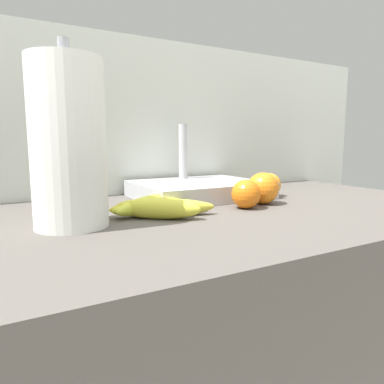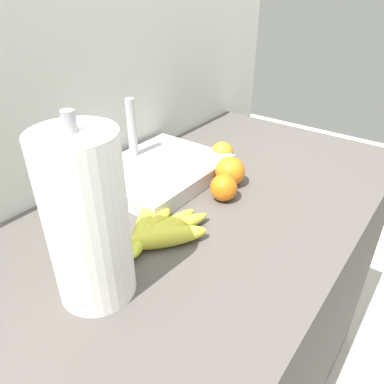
# 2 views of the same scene
# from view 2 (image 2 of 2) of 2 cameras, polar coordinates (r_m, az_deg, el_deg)

# --- Properties ---
(counter) EXTENTS (1.45, 0.65, 0.86)m
(counter) POSITION_cam_2_polar(r_m,az_deg,el_deg) (1.11, -1.82, -23.85)
(counter) COLOR #514C47
(counter) RESTS_ON ground
(wall_back) EXTENTS (1.85, 0.06, 1.30)m
(wall_back) POSITION_cam_2_polar(r_m,az_deg,el_deg) (1.13, -16.37, -7.52)
(wall_back) COLOR silver
(wall_back) RESTS_ON ground
(banana_bunch) EXTENTS (0.22, 0.21, 0.04)m
(banana_bunch) POSITION_cam_2_polar(r_m,az_deg,el_deg) (0.76, -5.41, -5.97)
(banana_bunch) COLOR gold
(banana_bunch) RESTS_ON counter
(orange_right) EXTENTS (0.08, 0.08, 0.08)m
(orange_right) POSITION_cam_2_polar(r_m,az_deg,el_deg) (0.94, 5.95, 3.23)
(orange_right) COLOR orange
(orange_right) RESTS_ON counter
(orange_back_right) EXTENTS (0.06, 0.06, 0.06)m
(orange_back_right) POSITION_cam_2_polar(r_m,az_deg,el_deg) (1.05, 4.75, 6.10)
(orange_back_right) COLOR orange
(orange_back_right) RESTS_ON counter
(orange_far_right) EXTENTS (0.07, 0.07, 0.07)m
(orange_far_right) POSITION_cam_2_polar(r_m,az_deg,el_deg) (0.88, 4.94, 0.68)
(orange_far_right) COLOR orange
(orange_far_right) RESTS_ON counter
(paper_towel_roll) EXTENTS (0.13, 0.13, 0.32)m
(paper_towel_roll) POSITION_cam_2_polar(r_m,az_deg,el_deg) (0.59, -16.02, -4.29)
(paper_towel_roll) COLOR white
(paper_towel_roll) RESTS_ON counter
(sink_basin) EXTENTS (0.33, 0.26, 0.20)m
(sink_basin) POSITION_cam_2_polar(r_m,az_deg,el_deg) (0.98, -5.12, 3.42)
(sink_basin) COLOR #B7BABF
(sink_basin) RESTS_ON counter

